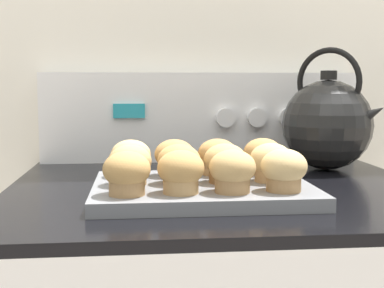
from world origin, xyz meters
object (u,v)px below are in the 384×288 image
Objects in this scene: muffin_r0_c0 at (127,173)px; muffin_r2_c3 at (263,156)px; muffin_r2_c1 at (174,157)px; tea_kettle at (328,123)px; muffin_r0_c1 at (181,172)px; muffin_r1_c1 at (179,164)px; muffin_r2_c2 at (217,157)px; muffin_r0_c3 at (284,170)px; muffin_r1_c3 at (271,162)px; muffin_pan at (202,190)px; muffin_r2_c0 at (131,158)px; muffin_r0_c2 at (232,171)px; muffin_r1_c0 at (130,165)px; muffin_r1_c2 at (225,163)px.

muffin_r0_c0 is 1.00× the size of muffin_r2_c3.
muffin_r0_c0 and muffin_r2_c1 have the same top height.
muffin_r0_c0 is at bearing -146.15° from muffin_r2_c3.
muffin_r0_c0 is 1.00× the size of muffin_r2_c1.
muffin_r0_c1 is at bearing -136.61° from tea_kettle.
muffin_r2_c1 is (0.00, 0.16, 0.00)m from muffin_r0_c1.
muffin_r1_c1 is 0.11m from muffin_r2_c2.
muffin_r0_c3 is 1.00× the size of muffin_r2_c1.
muffin_r1_c3 is at bearing 90.00° from muffin_r0_c3.
muffin_r0_c3 is (0.12, -0.08, 0.04)m from muffin_pan.
muffin_r0_c1 is at bearing -117.93° from muffin_pan.
muffin_r0_c3 is at bearing -90.00° from muffin_r1_c3.
muffin_r1_c3 is at bearing -44.51° from muffin_r2_c2.
muffin_r2_c1 is at bearing -178.74° from muffin_r2_c3.
muffin_r2_c0 is at bearing 161.98° from muffin_r1_c3.
muffin_r1_c1 is at bearing 132.54° from muffin_r0_c2.
muffin_r1_c1 is at bearing 1.93° from muffin_r1_c0.
muffin_r1_c1 is at bearing -88.18° from muffin_r2_c1.
muffin_r1_c0 is 0.50m from tea_kettle.
muffin_r2_c0 and muffin_r2_c1 have the same top height.
muffin_r0_c2 reaches higher than muffin_pan.
muffin_r1_c0 is 0.08m from muffin_r1_c1.
muffin_r2_c2 is 0.33m from tea_kettle.
muffin_r1_c0 is 0.11m from muffin_r2_c1.
tea_kettle is (0.43, 0.34, 0.05)m from muffin_r0_c0.
muffin_r2_c1 is (-0.08, 0.08, 0.00)m from muffin_r1_c2.
muffin_r0_c2 is 0.19m from muffin_r2_c3.
muffin_r2_c1 is 0.40m from tea_kettle.
muffin_r2_c0 is (-0.24, 0.08, 0.00)m from muffin_r1_c3.
muffin_r1_c2 is 0.08m from muffin_r2_c2.
muffin_r0_c1 is (-0.04, -0.08, 0.04)m from muffin_pan.
muffin_r2_c2 is (0.08, 0.08, 0.00)m from muffin_r1_c1.
muffin_r1_c3 and muffin_r2_c3 have the same top height.
muffin_r1_c2 is at bearing -137.08° from tea_kettle.
muffin_r1_c0 is 1.00× the size of muffin_r2_c2.
muffin_r2_c2 is at bearing 135.49° from muffin_r1_c3.
muffin_r0_c3 is at bearing -63.28° from muffin_r2_c2.
muffin_r0_c1 is 1.00× the size of muffin_r1_c3.
muffin_r0_c0 is 0.23m from muffin_r2_c2.
muffin_r2_c3 is at bearing 0.64° from muffin_r2_c0.
muffin_pan is at bearing 146.66° from muffin_r0_c3.
muffin_r2_c3 is at bearing 33.75° from muffin_pan.
muffin_r0_c2 is 0.16m from muffin_r2_c2.
muffin_r1_c0 is 0.16m from muffin_r1_c2.
muffin_r2_c0 is (0.00, 0.08, 0.00)m from muffin_r1_c0.
tea_kettle is (0.27, 0.17, 0.05)m from muffin_r2_c2.
muffin_r0_c1 is at bearing -90.37° from muffin_r2_c1.
muffin_r2_c3 reaches higher than muffin_pan.
muffin_r1_c1 is 0.16m from muffin_r1_c3.
muffin_r2_c3 is at bearing 0.87° from muffin_r2_c2.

